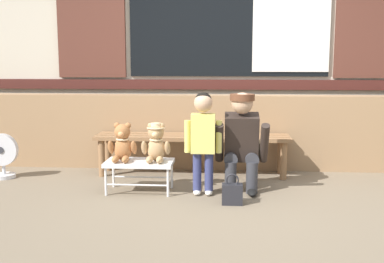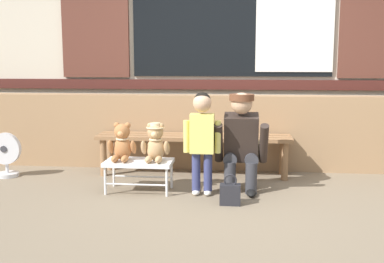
{
  "view_description": "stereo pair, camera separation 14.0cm",
  "coord_description": "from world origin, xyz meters",
  "views": [
    {
      "loc": [
        -0.02,
        -3.96,
        1.25
      ],
      "look_at": [
        -0.35,
        0.61,
        0.55
      ],
      "focal_mm": 44.04,
      "sensor_mm": 36.0,
      "label": 1
    },
    {
      "loc": [
        0.12,
        -3.95,
        1.25
      ],
      "look_at": [
        -0.35,
        0.61,
        0.55
      ],
      "focal_mm": 44.04,
      "sensor_mm": 36.0,
      "label": 2
    }
  ],
  "objects": [
    {
      "name": "child_standing",
      "position": [
        -0.23,
        0.3,
        0.59
      ],
      "size": [
        0.35,
        0.18,
        0.96
      ],
      "color": "navy",
      "rests_on": "ground"
    },
    {
      "name": "ground_plane",
      "position": [
        0.0,
        0.0,
        0.0
      ],
      "size": [
        60.0,
        60.0,
        0.0
      ],
      "primitive_type": "plane",
      "color": "#756651"
    },
    {
      "name": "teddy_bear_plain",
      "position": [
        -0.99,
        0.36,
        0.46
      ],
      "size": [
        0.28,
        0.26,
        0.36
      ],
      "color": "#A86B3D",
      "rests_on": "small_display_bench"
    },
    {
      "name": "floor_fan",
      "position": [
        -2.38,
        0.77,
        0.24
      ],
      "size": [
        0.34,
        0.24,
        0.48
      ],
      "color": "silver",
      "rests_on": "ground"
    },
    {
      "name": "adult_crouching",
      "position": [
        0.14,
        0.46,
        0.48
      ],
      "size": [
        0.5,
        0.49,
        0.95
      ],
      "color": "#333338",
      "rests_on": "ground"
    },
    {
      "name": "shop_facade",
      "position": [
        0.0,
        1.94,
        1.83
      ],
      "size": [
        8.03,
        0.26,
        3.65
      ],
      "color": "beige",
      "rests_on": "ground"
    },
    {
      "name": "wooden_bench_long",
      "position": [
        -0.38,
        1.06,
        0.37
      ],
      "size": [
        2.1,
        0.4,
        0.44
      ],
      "color": "#8E6642",
      "rests_on": "ground"
    },
    {
      "name": "teddy_bear_with_hat",
      "position": [
        -0.67,
        0.36,
        0.47
      ],
      "size": [
        0.28,
        0.27,
        0.36
      ],
      "color": "tan",
      "rests_on": "small_display_bench"
    },
    {
      "name": "handbag_on_ground",
      "position": [
        0.04,
        0.02,
        0.1
      ],
      "size": [
        0.18,
        0.11,
        0.27
      ],
      "color": "#232328",
      "rests_on": "ground"
    },
    {
      "name": "small_display_bench",
      "position": [
        -0.83,
        0.36,
        0.27
      ],
      "size": [
        0.64,
        0.36,
        0.3
      ],
      "color": "silver",
      "rests_on": "ground"
    },
    {
      "name": "brick_low_wall",
      "position": [
        0.0,
        1.43,
        0.42
      ],
      "size": [
        7.87,
        0.25,
        0.85
      ],
      "primitive_type": "cube",
      "color": "#997551",
      "rests_on": "ground"
    }
  ]
}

